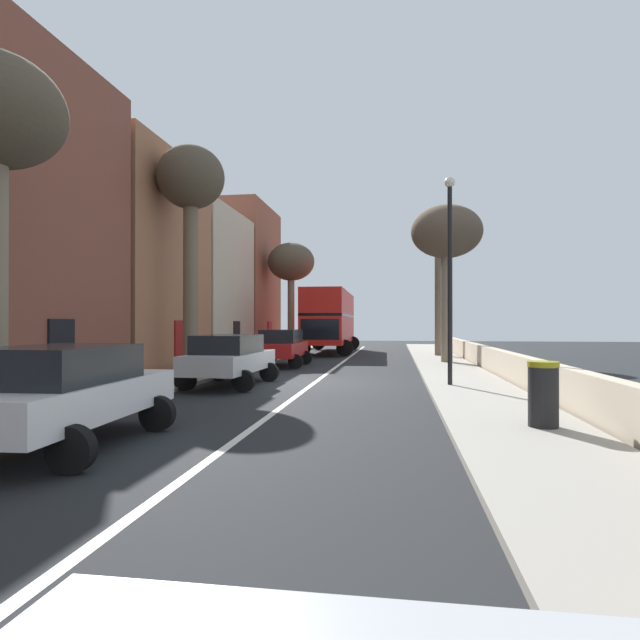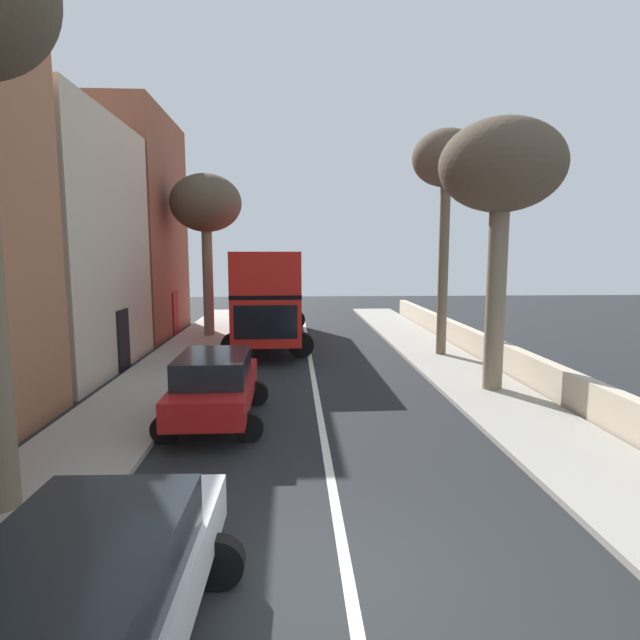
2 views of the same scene
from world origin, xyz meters
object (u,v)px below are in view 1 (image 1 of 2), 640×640
at_px(parked_car_red_left_0, 282,346).
at_px(street_tree_right_5, 438,232).
at_px(street_tree_left_2, 191,190).
at_px(lamppost_right, 450,263).
at_px(street_tree_right_3, 447,235).
at_px(litter_bin_right, 543,394).
at_px(double_decker_bus, 330,318).
at_px(parked_car_silver_left_2, 230,357).
at_px(parked_car_white_left_3, 66,390).
at_px(street_tree_left_4, 291,264).

distance_m(parked_car_red_left_0, street_tree_right_5, 12.39).
height_order(street_tree_left_2, lamppost_right, street_tree_left_2).
bearing_deg(street_tree_right_5, street_tree_right_3, -89.97).
bearing_deg(street_tree_right_5, litter_bin_right, -89.45).
relative_size(double_decker_bus, street_tree_right_3, 1.48).
distance_m(parked_car_silver_left_2, street_tree_left_2, 7.61).
height_order(parked_car_white_left_3, lamppost_right, lamppost_right).
bearing_deg(parked_car_red_left_0, double_decker_bus, 85.97).
height_order(parked_car_red_left_0, litter_bin_right, parked_car_red_left_0).
distance_m(parked_car_silver_left_2, street_tree_right_5, 18.02).
bearing_deg(litter_bin_right, parked_car_red_left_0, 119.96).
bearing_deg(parked_car_red_left_0, parked_car_silver_left_2, -90.02).
distance_m(double_decker_bus, street_tree_right_5, 9.22).
bearing_deg(parked_car_silver_left_2, street_tree_right_5, 63.23).
bearing_deg(parked_car_silver_left_2, parked_car_red_left_0, 89.98).
bearing_deg(double_decker_bus, parked_car_silver_left_2, -92.43).
relative_size(parked_car_red_left_0, street_tree_left_4, 0.57).
xyz_separation_m(parked_car_red_left_0, lamppost_right, (6.80, -7.19, 2.85)).
bearing_deg(street_tree_right_3, litter_bin_right, -89.28).
height_order(parked_car_silver_left_2, parked_car_white_left_3, parked_car_white_left_3).
height_order(parked_car_silver_left_2, street_tree_right_5, street_tree_right_5).
distance_m(street_tree_left_2, street_tree_right_3, 12.19).
xyz_separation_m(street_tree_left_2, street_tree_left_4, (0.56, 16.80, -0.99)).
bearing_deg(street_tree_right_3, double_decker_bus, 126.97).
relative_size(parked_car_red_left_0, street_tree_left_2, 0.49).
xyz_separation_m(double_decker_bus, street_tree_right_3, (6.80, -9.03, 3.86)).
xyz_separation_m(parked_car_silver_left_2, street_tree_right_3, (7.60, 9.88, 5.29)).
bearing_deg(double_decker_bus, litter_bin_right, -74.28).
relative_size(parked_car_silver_left_2, street_tree_right_5, 0.54).
height_order(double_decker_bus, parked_car_red_left_0, double_decker_bus).
height_order(parked_car_white_left_3, street_tree_left_2, street_tree_left_2).
relative_size(parked_car_red_left_0, street_tree_right_5, 0.51).
distance_m(parked_car_red_left_0, lamppost_right, 10.30).
xyz_separation_m(street_tree_right_3, street_tree_left_4, (-9.74, 10.33, -0.04)).
relative_size(street_tree_left_2, lamppost_right, 1.39).
height_order(parked_car_silver_left_2, lamppost_right, lamppost_right).
bearing_deg(lamppost_right, street_tree_right_5, 86.89).
height_order(parked_car_white_left_3, street_tree_right_3, street_tree_right_3).
bearing_deg(parked_car_silver_left_2, parked_car_white_left_3, -89.97).
bearing_deg(parked_car_red_left_0, street_tree_right_3, 16.90).
distance_m(parked_car_red_left_0, street_tree_left_2, 7.94).
height_order(street_tree_right_5, litter_bin_right, street_tree_right_5).
xyz_separation_m(street_tree_right_5, litter_bin_right, (0.20, -21.02, -6.54)).
relative_size(street_tree_right_5, litter_bin_right, 7.20).
relative_size(parked_car_white_left_3, lamppost_right, 0.71).
bearing_deg(street_tree_right_5, lamppost_right, -93.11).
height_order(parked_car_white_left_3, street_tree_right_5, street_tree_right_5).
relative_size(street_tree_right_3, street_tree_right_5, 0.89).
xyz_separation_m(double_decker_bus, parked_car_red_left_0, (-0.80, -11.34, -1.40)).
relative_size(parked_car_silver_left_2, parked_car_white_left_3, 1.02).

